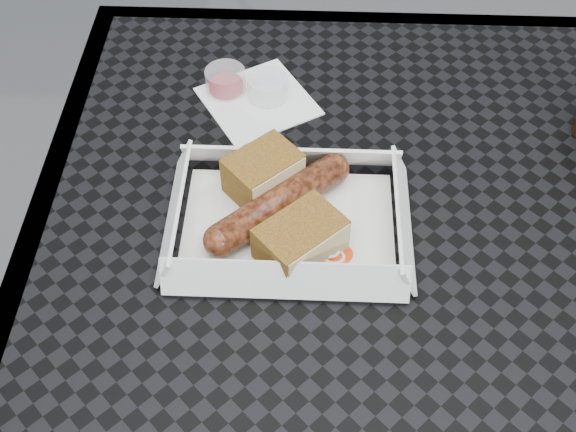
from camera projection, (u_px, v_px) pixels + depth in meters
name	position (u px, v px, depth m)	size (l,w,h in m)	color
patio_table	(393.00, 280.00, 0.81)	(0.80, 0.80, 0.74)	black
food_tray	(288.00, 226.00, 0.76)	(0.22, 0.15, 0.00)	white
bratwurst	(279.00, 203.00, 0.75)	(0.15, 0.14, 0.04)	brown
bread_near	(263.00, 173.00, 0.77)	(0.07, 0.05, 0.05)	brown
bread_far	(300.00, 239.00, 0.72)	(0.08, 0.06, 0.04)	brown
veg_garnish	(338.00, 259.00, 0.73)	(0.03, 0.03, 0.00)	red
napkin	(258.00, 101.00, 0.88)	(0.12, 0.12, 0.00)	white
condiment_cup_sauce	(226.00, 81.00, 0.89)	(0.05, 0.05, 0.03)	#990B0F
condiment_cup_empty	(268.00, 88.00, 0.88)	(0.05, 0.05, 0.03)	silver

